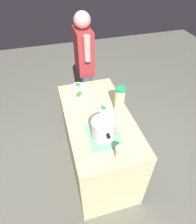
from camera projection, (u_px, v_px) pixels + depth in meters
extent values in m
plane|color=#65665A|center=(98.00, 164.00, 2.58)|extent=(8.00, 8.00, 0.00)
cube|color=#D2B989|center=(98.00, 143.00, 2.28)|extent=(1.27, 0.66, 0.89)
cube|color=#6FAE8B|center=(103.00, 135.00, 1.79)|extent=(0.35, 0.29, 0.01)
cylinder|color=#B7B7BC|center=(104.00, 129.00, 1.73)|extent=(0.22, 0.22, 0.17)
torus|color=#99999E|center=(104.00, 122.00, 1.67)|extent=(0.23, 0.23, 0.01)
cube|color=black|center=(108.00, 136.00, 1.60)|extent=(0.04, 0.02, 0.02)
cube|color=black|center=(99.00, 115.00, 1.79)|extent=(0.04, 0.02, 0.02)
cylinder|color=beige|center=(120.00, 100.00, 1.97)|extent=(0.10, 0.10, 0.25)
cylinder|color=#1D8B57|center=(121.00, 89.00, 1.88)|extent=(0.11, 0.11, 0.02)
ellipsoid|color=yellow|center=(119.00, 98.00, 1.97)|extent=(0.04, 0.04, 0.01)
cylinder|color=beige|center=(120.00, 153.00, 1.57)|extent=(0.07, 0.07, 0.12)
cylinder|color=#B2AD99|center=(120.00, 148.00, 1.53)|extent=(0.08, 0.08, 0.01)
cylinder|color=silver|center=(79.00, 97.00, 2.17)|extent=(0.13, 0.13, 0.05)
ellipsoid|color=#37761A|center=(78.00, 97.00, 2.14)|extent=(0.04, 0.04, 0.04)
ellipsoid|color=#3C7831|center=(78.00, 95.00, 2.17)|extent=(0.04, 0.04, 0.05)
ellipsoid|color=#2F7920|center=(80.00, 94.00, 2.16)|extent=(0.05, 0.05, 0.06)
cylinder|color=silver|center=(105.00, 111.00, 1.99)|extent=(0.14, 0.14, 0.05)
ellipsoid|color=#35782F|center=(103.00, 108.00, 1.99)|extent=(0.05, 0.05, 0.05)
ellipsoid|color=#2F7234|center=(104.00, 109.00, 1.98)|extent=(0.04, 0.04, 0.05)
cylinder|color=silver|center=(78.00, 87.00, 2.31)|extent=(0.14, 0.14, 0.05)
ellipsoid|color=#337F33|center=(79.00, 86.00, 2.29)|extent=(0.05, 0.05, 0.05)
ellipsoid|color=#2F6A26|center=(78.00, 85.00, 2.29)|extent=(0.05, 0.05, 0.06)
cylinder|color=#3D5563|center=(88.00, 100.00, 2.88)|extent=(0.14, 0.14, 0.87)
cylinder|color=#3D5563|center=(85.00, 92.00, 3.02)|extent=(0.14, 0.14, 0.87)
cube|color=maroon|center=(84.00, 52.00, 2.47)|extent=(0.34, 0.20, 0.56)
sphere|color=tan|center=(82.00, 20.00, 2.21)|extent=(0.20, 0.20, 0.20)
cylinder|color=tan|center=(87.00, 49.00, 2.23)|extent=(0.08, 0.08, 0.30)
cylinder|color=tan|center=(80.00, 35.00, 2.53)|extent=(0.08, 0.08, 0.30)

